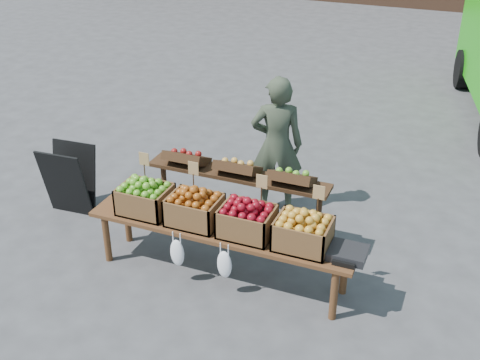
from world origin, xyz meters
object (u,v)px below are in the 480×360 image
at_px(back_table, 238,196).
at_px(display_bench, 221,252).
at_px(chalkboard_sign, 69,180).
at_px(crate_russet_pears, 194,210).
at_px(crate_green_apples, 303,234).
at_px(weighing_scale, 348,253).
at_px(crate_golden_apples, 145,199).
at_px(vendor, 277,145).
at_px(crate_red_apples, 247,221).

xyz_separation_m(back_table, display_bench, (0.12, -0.72, -0.24)).
xyz_separation_m(chalkboard_sign, crate_russet_pears, (1.86, -0.48, 0.28)).
relative_size(chalkboard_sign, back_table, 0.41).
bearing_deg(chalkboard_sign, crate_green_apples, -12.43).
distance_m(back_table, weighing_scale, 1.55).
bearing_deg(back_table, display_bench, -80.86).
relative_size(display_bench, crate_russet_pears, 5.40).
bearing_deg(crate_golden_apples, crate_russet_pears, 0.00).
distance_m(vendor, display_bench, 1.58).
bearing_deg(crate_red_apples, display_bench, 180.00).
xyz_separation_m(vendor, crate_red_apples, (0.22, -1.48, -0.12)).
distance_m(crate_red_apples, weighing_scale, 0.98).
xyz_separation_m(chalkboard_sign, crate_golden_apples, (1.31, -0.48, 0.28)).
bearing_deg(crate_green_apples, weighing_scale, 0.00).
bearing_deg(crate_golden_apples, weighing_scale, 0.00).
xyz_separation_m(vendor, chalkboard_sign, (-2.19, -1.01, -0.40)).
height_order(chalkboard_sign, crate_red_apples, chalkboard_sign).
distance_m(vendor, crate_golden_apples, 1.73).
bearing_deg(crate_golden_apples, back_table, 45.43).
distance_m(crate_golden_apples, weighing_scale, 2.08).
distance_m(vendor, crate_red_apples, 1.51).
bearing_deg(crate_red_apples, vendor, 98.50).
bearing_deg(vendor, weighing_scale, 110.16).
xyz_separation_m(vendor, weighing_scale, (1.20, -1.48, -0.22)).
relative_size(display_bench, crate_golden_apples, 5.40).
bearing_deg(crate_russet_pears, back_table, 77.53).
height_order(vendor, display_bench, vendor).
bearing_deg(back_table, crate_green_apples, -37.43).
bearing_deg(crate_golden_apples, crate_green_apples, 0.00).
distance_m(display_bench, crate_red_apples, 0.51).
xyz_separation_m(crate_golden_apples, crate_green_apples, (1.65, 0.00, 0.00)).
relative_size(chalkboard_sign, crate_golden_apples, 1.71).
relative_size(crate_red_apples, weighing_scale, 1.47).
bearing_deg(back_table, crate_golden_apples, -134.57).
xyz_separation_m(crate_red_apples, weighing_scale, (0.97, 0.00, -0.10)).
relative_size(crate_golden_apples, crate_green_apples, 1.00).
distance_m(back_table, crate_russet_pears, 0.76).
height_order(back_table, display_bench, back_table).
relative_size(vendor, crate_green_apples, 3.31).
bearing_deg(back_table, crate_red_apples, -61.51).
xyz_separation_m(back_table, weighing_scale, (1.37, -0.72, 0.09)).
bearing_deg(crate_russet_pears, weighing_scale, 0.00).
relative_size(back_table, crate_golden_apples, 4.20).
bearing_deg(back_table, crate_russet_pears, -102.47).
xyz_separation_m(display_bench, crate_russet_pears, (-0.28, 0.00, 0.42)).
height_order(display_bench, crate_green_apples, crate_green_apples).
bearing_deg(weighing_scale, crate_red_apples, 180.00).
relative_size(crate_red_apples, crate_green_apples, 1.00).
relative_size(crate_green_apples, weighing_scale, 1.47).
xyz_separation_m(crate_russet_pears, crate_red_apples, (0.55, 0.00, 0.00)).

